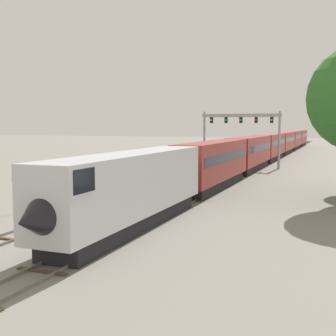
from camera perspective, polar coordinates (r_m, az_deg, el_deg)
ground_plane at (r=27.12m, az=-11.36°, el=-8.56°), size 400.00×400.00×0.00m
track_main at (r=83.27m, az=12.73°, el=0.96°), size 2.60×200.00×0.16m
track_near at (r=64.92m, az=5.27°, el=-0.20°), size 2.60×160.00×0.16m
passenger_train at (r=84.36m, az=12.89°, el=2.74°), size 3.04×135.24×4.80m
signal_gantry at (r=69.26m, az=9.20°, el=5.21°), size 12.10×0.49×8.49m
stop_sign at (r=34.92m, az=-18.65°, el=-2.45°), size 0.76×0.08×2.88m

